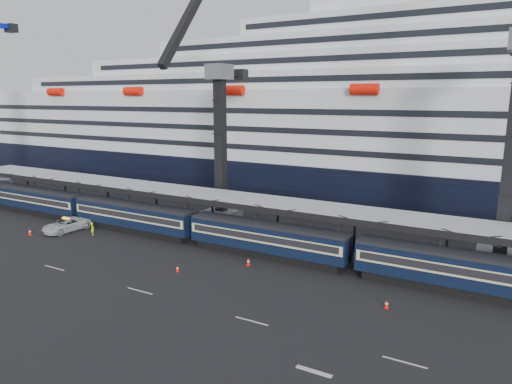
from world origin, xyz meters
TOP-DOWN VIEW (x-y plane):
  - ground at (0.00, 0.00)m, footprint 260.00×260.00m
  - lane_markings at (8.15, -5.23)m, footprint 111.00×4.27m
  - train at (-4.65, 10.00)m, footprint 133.05×3.00m
  - canopy at (0.00, 14.00)m, footprint 130.00×6.25m
  - cruise_ship at (-1.08, 45.99)m, footprint 214.09×28.84m
  - crane_dark_near at (-20.00, 18.59)m, footprint 4.50×17.75m
  - crane_dark_mid at (15.00, 17.59)m, footprint 4.50×18.24m
  - pickup_truck at (-36.26, 5.78)m, footprint 3.43×6.52m
  - worker at (-31.81, 6.28)m, footprint 0.74×0.64m
  - traffic_cone_a at (-39.02, 2.29)m, footprint 0.44×0.44m
  - traffic_cone_b at (-39.19, 4.53)m, footprint 0.38×0.38m
  - traffic_cone_c at (-13.97, 1.53)m, footprint 0.35×0.35m
  - traffic_cone_d at (-8.49, 6.68)m, footprint 0.43×0.43m
  - traffic_cone_e at (6.94, 3.65)m, footprint 0.39×0.39m

SIDE VIEW (x-z plane):
  - ground at x=0.00m, z-range 0.00..0.00m
  - lane_markings at x=8.15m, z-range 0.00..0.02m
  - traffic_cone_c at x=-13.97m, z-range 0.00..0.70m
  - traffic_cone_b at x=-39.19m, z-range 0.00..0.76m
  - traffic_cone_e at x=6.94m, z-range 0.00..0.77m
  - traffic_cone_d at x=-8.49m, z-range -0.01..0.85m
  - traffic_cone_a at x=-39.02m, z-range -0.01..0.87m
  - worker at x=-31.81m, z-range 0.00..1.71m
  - pickup_truck at x=-36.26m, z-range 0.00..1.75m
  - train at x=-4.65m, z-range 0.18..4.23m
  - canopy at x=0.00m, z-range 2.49..8.01m
  - crane_dark_near at x=-20.00m, z-range -5.61..29.47m
  - cruise_ship at x=-1.08m, z-range -4.66..29.34m
  - crane_dark_mid at x=15.00m, z-range -6.46..33.18m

